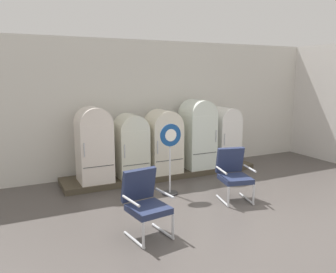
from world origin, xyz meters
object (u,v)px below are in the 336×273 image
(refrigerator_0, at_px, (94,142))
(refrigerator_1, at_px, (131,144))
(refrigerator_4, at_px, (224,134))
(armchair_left, at_px, (145,201))
(armchair_right, at_px, (233,172))
(refrigerator_2, at_px, (163,140))
(refrigerator_3, at_px, (198,132))
(sign_stand, at_px, (170,161))

(refrigerator_0, height_order, refrigerator_1, refrigerator_0)
(refrigerator_0, distance_m, refrigerator_4, 3.27)
(refrigerator_0, xyz_separation_m, armchair_left, (0.12, -2.50, -0.43))
(refrigerator_1, distance_m, armchair_left, 2.61)
(refrigerator_4, distance_m, armchair_right, 2.21)
(refrigerator_1, height_order, refrigerator_4, refrigerator_4)
(refrigerator_2, xyz_separation_m, armchair_right, (0.57, -1.88, -0.35))
(refrigerator_3, relative_size, armchair_left, 1.67)
(refrigerator_1, height_order, refrigerator_3, refrigerator_3)
(refrigerator_2, bearing_deg, refrigerator_4, 0.08)
(refrigerator_1, relative_size, refrigerator_3, 0.84)
(refrigerator_0, height_order, sign_stand, refrigerator_0)
(armchair_right, distance_m, sign_stand, 1.22)
(refrigerator_4, bearing_deg, refrigerator_2, -179.92)
(refrigerator_1, relative_size, armchair_right, 1.41)
(sign_stand, bearing_deg, refrigerator_2, 71.38)
(refrigerator_1, xyz_separation_m, refrigerator_4, (2.46, 0.02, 0.03))
(armchair_right, height_order, sign_stand, sign_stand)
(refrigerator_3, bearing_deg, refrigerator_4, -0.85)
(refrigerator_1, relative_size, refrigerator_4, 0.97)
(refrigerator_2, bearing_deg, refrigerator_1, -178.70)
(refrigerator_2, height_order, refrigerator_4, refrigerator_2)
(refrigerator_0, xyz_separation_m, refrigerator_2, (1.59, 0.01, -0.08))
(refrigerator_2, xyz_separation_m, refrigerator_3, (0.91, 0.01, 0.11))
(refrigerator_3, distance_m, armchair_right, 1.98)
(refrigerator_3, xyz_separation_m, armchair_left, (-2.39, -2.52, -0.46))
(refrigerator_0, xyz_separation_m, refrigerator_3, (2.50, 0.02, 0.04))
(armchair_left, bearing_deg, sign_stand, 51.75)
(refrigerator_0, relative_size, refrigerator_3, 0.96)
(armchair_left, bearing_deg, refrigerator_2, 59.59)
(refrigerator_3, bearing_deg, refrigerator_2, -179.13)
(refrigerator_3, relative_size, refrigerator_4, 1.15)
(refrigerator_1, height_order, armchair_left, refrigerator_1)
(refrigerator_4, bearing_deg, refrigerator_1, -179.53)
(armchair_left, bearing_deg, refrigerator_0, 92.64)
(refrigerator_4, relative_size, armchair_left, 1.46)
(refrigerator_0, bearing_deg, armchair_left, -87.36)
(refrigerator_1, relative_size, sign_stand, 0.98)
(armchair_left, distance_m, sign_stand, 1.78)
(refrigerator_0, distance_m, refrigerator_2, 1.59)
(refrigerator_4, xyz_separation_m, sign_stand, (-2.06, -1.12, -0.21))
(refrigerator_2, bearing_deg, armchair_left, -120.41)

